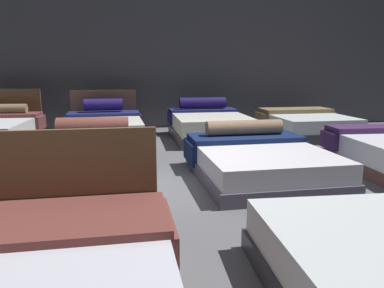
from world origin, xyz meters
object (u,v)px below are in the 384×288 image
Objects in this scene: bed_11 at (306,125)px; bed_6 at (258,160)px; bed_5 at (87,165)px; bed_9 at (104,128)px; bed_10 at (209,126)px.

bed_6 is at bearing -127.19° from bed_11.
bed_5 is 2.23m from bed_6.
bed_9 is at bearing 125.72° from bed_6.
bed_5 is 0.93× the size of bed_9.
bed_11 is (2.19, 0.00, -0.03)m from bed_10.
bed_9 is 1.05× the size of bed_10.
bed_9 reaches higher than bed_6.
bed_10 is (-0.08, 2.89, 0.05)m from bed_6.
bed_10 is (2.17, -0.04, 0.01)m from bed_9.
bed_9 is at bearing 91.83° from bed_5.
bed_9 is (-0.01, 2.94, 0.02)m from bed_5.
bed_6 is 3.69m from bed_9.
bed_5 is 2.94m from bed_9.
bed_6 is 3.58m from bed_11.
bed_10 is at bearing 54.92° from bed_5.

